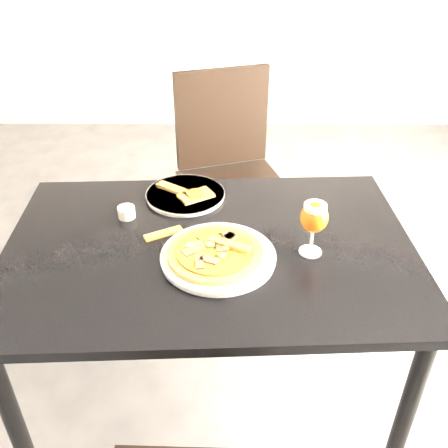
{
  "coord_description": "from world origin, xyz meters",
  "views": [
    {
      "loc": [
        0.03,
        -0.91,
        1.62
      ],
      "look_at": [
        0.03,
        0.27,
        0.83
      ],
      "focal_mm": 40.0,
      "sensor_mm": 36.0,
      "label": 1
    }
  ],
  "objects_px": {
    "dining_table": "(210,269)",
    "pizza": "(216,252)",
    "beer_glass": "(314,218)",
    "chair_far": "(231,173)"
  },
  "relations": [
    {
      "from": "dining_table",
      "to": "beer_glass",
      "type": "height_order",
      "value": "beer_glass"
    },
    {
      "from": "chair_far",
      "to": "beer_glass",
      "type": "xyz_separation_m",
      "value": [
        0.22,
        -0.88,
        0.33
      ]
    },
    {
      "from": "pizza",
      "to": "beer_glass",
      "type": "height_order",
      "value": "beer_glass"
    },
    {
      "from": "dining_table",
      "to": "pizza",
      "type": "height_order",
      "value": "pizza"
    },
    {
      "from": "dining_table",
      "to": "pizza",
      "type": "distance_m",
      "value": 0.14
    },
    {
      "from": "chair_far",
      "to": "beer_glass",
      "type": "relative_size",
      "value": 5.96
    },
    {
      "from": "dining_table",
      "to": "beer_glass",
      "type": "xyz_separation_m",
      "value": [
        0.29,
        -0.04,
        0.21
      ]
    },
    {
      "from": "chair_far",
      "to": "pizza",
      "type": "bearing_deg",
      "value": -110.54
    },
    {
      "from": "dining_table",
      "to": "pizza",
      "type": "xyz_separation_m",
      "value": [
        0.02,
        -0.07,
        0.12
      ]
    },
    {
      "from": "chair_far",
      "to": "beer_glass",
      "type": "height_order",
      "value": "chair_far"
    }
  ]
}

